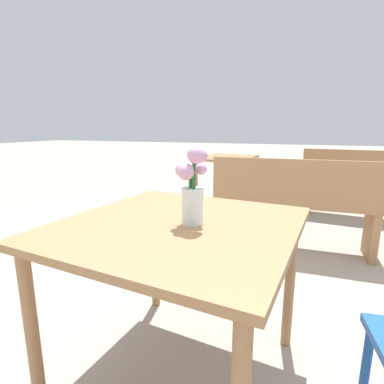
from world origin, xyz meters
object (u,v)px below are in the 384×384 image
Objects in this scene: table_back at (226,166)px; bench_middle at (374,183)px; table_front at (179,243)px; flower_vase at (192,190)px; bench_near at (293,203)px.

bench_middle is at bearing 5.98° from table_back.
table_back is at bearing -174.02° from bench_middle.
table_front is 0.63× the size of bench_middle.
flower_vase is 0.19× the size of bench_middle.
flower_vase reaches higher than bench_near.
bench_near reaches higher than table_back.
bench_near is 1.53× the size of table_back.
table_front is 1.12× the size of table_back.
table_front is at bearing -113.14° from bench_middle.
flower_vase is 2.86m from table_back.
table_back is (-0.56, 2.79, -0.26)m from flower_vase.
table_front is 3.23m from bench_middle.
table_back is (-0.50, 2.78, -0.03)m from table_front.
bench_middle reaches higher than table_front.
table_back is at bearing 128.13° from bench_near.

